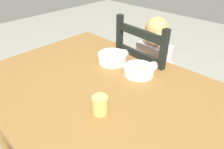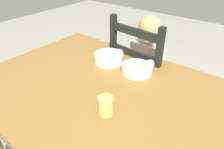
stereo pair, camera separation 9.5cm
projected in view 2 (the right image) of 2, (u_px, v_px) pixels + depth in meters
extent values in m
cube|color=olive|center=(111.00, 95.00, 1.07)|extent=(1.53, 0.99, 0.04)
cylinder|color=olive|center=(81.00, 76.00, 1.90)|extent=(0.07, 0.07, 0.68)
cube|color=black|center=(146.00, 79.00, 1.65)|extent=(0.46, 0.46, 0.02)
cube|color=black|center=(174.00, 100.00, 1.78)|extent=(0.04, 0.04, 0.44)
cube|color=black|center=(139.00, 84.00, 2.00)|extent=(0.04, 0.04, 0.44)
cube|color=black|center=(150.00, 123.00, 1.55)|extent=(0.04, 0.04, 0.44)
cube|color=black|center=(113.00, 102.00, 1.77)|extent=(0.04, 0.04, 0.44)
cube|color=black|center=(157.00, 67.00, 1.28)|extent=(0.04, 0.04, 0.52)
cube|color=black|center=(113.00, 49.00, 1.50)|extent=(0.04, 0.04, 0.52)
cube|color=black|center=(135.00, 32.00, 1.30)|extent=(0.36, 0.06, 0.05)
cube|color=black|center=(134.00, 54.00, 1.38)|extent=(0.36, 0.06, 0.05)
cube|color=silver|center=(146.00, 62.00, 1.54)|extent=(0.22, 0.14, 0.32)
sphere|color=#DAAE89|center=(149.00, 32.00, 1.42)|extent=(0.17, 0.17, 0.17)
sphere|color=tan|center=(150.00, 27.00, 1.40)|extent=(0.16, 0.16, 0.16)
cylinder|color=#3F4C72|center=(129.00, 106.00, 1.70)|extent=(0.07, 0.07, 0.46)
cylinder|color=#3F4C72|center=(140.00, 112.00, 1.64)|extent=(0.07, 0.07, 0.46)
cylinder|color=silver|center=(125.00, 53.00, 1.50)|extent=(0.06, 0.24, 0.13)
cylinder|color=silver|center=(157.00, 63.00, 1.37)|extent=(0.06, 0.24, 0.13)
cylinder|color=white|center=(109.00, 58.00, 1.32)|extent=(0.19, 0.19, 0.06)
cylinder|color=white|center=(109.00, 62.00, 1.33)|extent=(0.08, 0.08, 0.01)
cylinder|color=green|center=(109.00, 57.00, 1.31)|extent=(0.15, 0.15, 0.03)
sphere|color=#4EA02D|center=(111.00, 57.00, 1.28)|extent=(0.01, 0.01, 0.01)
sphere|color=green|center=(107.00, 56.00, 1.28)|extent=(0.01, 0.01, 0.01)
sphere|color=green|center=(111.00, 55.00, 1.30)|extent=(0.01, 0.01, 0.01)
sphere|color=green|center=(109.00, 54.00, 1.31)|extent=(0.01, 0.01, 0.01)
sphere|color=green|center=(110.00, 53.00, 1.32)|extent=(0.01, 0.01, 0.01)
cylinder|color=white|center=(137.00, 69.00, 1.21)|extent=(0.18, 0.18, 0.05)
cylinder|color=white|center=(137.00, 72.00, 1.22)|extent=(0.08, 0.08, 0.01)
cylinder|color=orange|center=(137.00, 68.00, 1.20)|extent=(0.15, 0.15, 0.03)
cube|color=orange|center=(135.00, 69.00, 1.17)|extent=(0.02, 0.02, 0.01)
cube|color=orange|center=(141.00, 67.00, 1.19)|extent=(0.02, 0.02, 0.01)
cube|color=orange|center=(134.00, 63.00, 1.23)|extent=(0.02, 0.02, 0.01)
cube|color=orange|center=(143.00, 67.00, 1.19)|extent=(0.02, 0.02, 0.01)
cube|color=silver|center=(138.00, 69.00, 1.25)|extent=(0.10, 0.03, 0.00)
ellipsoid|color=silver|center=(128.00, 66.00, 1.28)|extent=(0.05, 0.04, 0.01)
cylinder|color=#DBC160|center=(106.00, 106.00, 0.90)|extent=(0.07, 0.07, 0.09)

